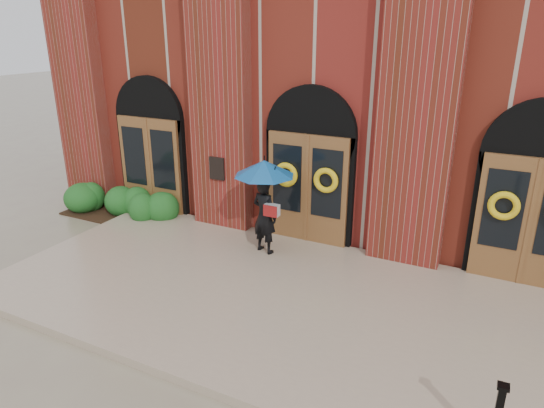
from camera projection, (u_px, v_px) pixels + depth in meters
The scene contains 5 objects.
ground at pixel (250, 299), 9.15m from camera, with size 90.00×90.00×0.00m, color gray.
landing at pixel (254, 292), 9.25m from camera, with size 10.00×5.30×0.15m, color tan.
church_building at pixel (383, 72), 15.31m from camera, with size 16.20×12.53×7.00m.
man_with_umbrella at pixel (265, 189), 10.27m from camera, with size 1.58×1.58×2.09m.
hedge_wall_left at pixel (121, 203), 13.05m from camera, with size 2.98×1.19×0.77m, color #1A4F1A.
Camera 1 is at (3.95, -6.93, 4.85)m, focal length 32.00 mm.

